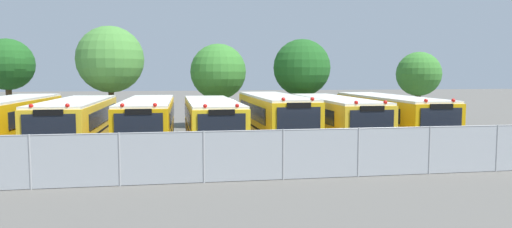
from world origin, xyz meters
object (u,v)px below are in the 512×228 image
at_px(school_bus_6, 388,115).
at_px(tree_0, 8,65).
at_px(tree_4, 420,73).
at_px(traffic_cone, 29,173).
at_px(tree_2, 219,71).
at_px(tree_1, 109,60).
at_px(school_bus_1, 77,121).
at_px(school_bus_5, 334,117).
at_px(school_bus_0, 10,121).
at_px(school_bus_3, 211,120).
at_px(school_bus_2, 148,120).
at_px(tree_3, 303,67).
at_px(school_bus_4, 274,117).

bearing_deg(school_bus_6, tree_0, -20.82).
bearing_deg(tree_4, traffic_cone, -147.35).
bearing_deg(tree_2, tree_1, -175.38).
relative_size(school_bus_1, tree_4, 1.94).
height_order(tree_0, tree_4, tree_0).
bearing_deg(school_bus_6, traffic_cone, 24.25).
relative_size(school_bus_5, tree_4, 2.00).
bearing_deg(school_bus_0, traffic_cone, 113.72).
distance_m(school_bus_3, school_bus_5, 6.76).
bearing_deg(school_bus_0, school_bus_6, -178.68).
height_order(tree_1, tree_2, tree_1).
height_order(school_bus_2, school_bus_3, school_bus_2).
bearing_deg(school_bus_6, tree_4, -127.94).
height_order(school_bus_0, school_bus_3, school_bus_0).
height_order(school_bus_3, tree_2, tree_2).
relative_size(tree_2, tree_3, 0.94).
relative_size(school_bus_4, tree_2, 1.73).
bearing_deg(school_bus_0, school_bus_5, -179.74).
relative_size(school_bus_3, traffic_cone, 21.55).
relative_size(school_bus_0, tree_4, 1.88).
xyz_separation_m(school_bus_0, tree_1, (3.82, 7.47, 3.28)).
relative_size(school_bus_1, tree_2, 1.78).
height_order(tree_4, traffic_cone, tree_4).
distance_m(school_bus_0, tree_0, 10.19).
bearing_deg(school_bus_5, tree_3, -92.21).
distance_m(school_bus_0, school_bus_1, 3.28).
relative_size(tree_0, tree_3, 0.99).
bearing_deg(school_bus_3, school_bus_5, 178.28).
bearing_deg(tree_4, school_bus_3, -154.72).
bearing_deg(school_bus_2, school_bus_0, 0.17).
distance_m(tree_0, tree_2, 14.26).
bearing_deg(school_bus_4, school_bus_0, -2.18).
bearing_deg(tree_4, tree_1, 179.87).
bearing_deg(tree_1, school_bus_0, -117.06).
height_order(school_bus_1, school_bus_6, school_bus_6).
bearing_deg(traffic_cone, tree_2, 62.29).
xyz_separation_m(school_bus_1, tree_3, (13.96, 7.94, 2.91)).
bearing_deg(tree_2, tree_3, -3.81).
xyz_separation_m(tree_0, tree_4, (29.21, -1.84, -0.60)).
bearing_deg(school_bus_0, tree_2, -142.84).
xyz_separation_m(school_bus_4, school_bus_6, (6.77, 0.36, -0.05)).
height_order(school_bus_1, tree_1, tree_1).
height_order(school_bus_3, traffic_cone, school_bus_3).
xyz_separation_m(school_bus_0, tree_3, (17.24, 7.66, 2.86)).
xyz_separation_m(school_bus_0, school_bus_5, (16.81, -0.32, -0.05)).
bearing_deg(tree_2, tree_4, -2.46).
distance_m(school_bus_6, tree_4, 9.83).
bearing_deg(school_bus_2, traffic_cone, 63.86).
height_order(school_bus_4, school_bus_5, school_bus_4).
xyz_separation_m(tree_1, tree_4, (22.36, -0.05, -0.90)).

